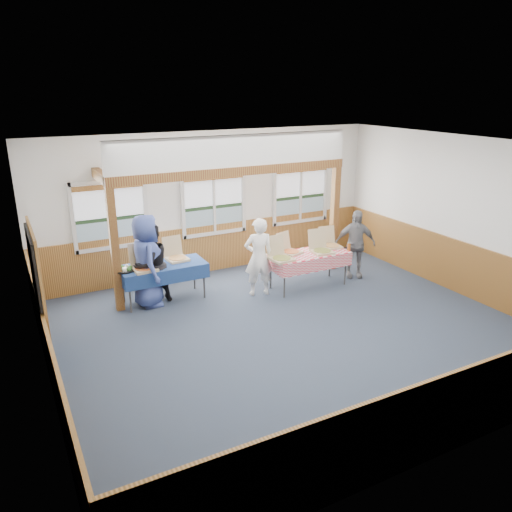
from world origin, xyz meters
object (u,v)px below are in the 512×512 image
at_px(table_left, 163,268).
at_px(man_blue, 147,261).
at_px(table_right, 309,256).
at_px(woman_white, 259,257).
at_px(person_grey, 355,244).
at_px(woman_black, 151,265).

bearing_deg(table_left, man_blue, -150.74).
distance_m(table_right, woman_white, 1.15).
height_order(table_left, woman_white, woman_white).
bearing_deg(woman_white, table_right, -173.02).
bearing_deg(person_grey, man_blue, -160.40).
height_order(woman_white, man_blue, man_blue).
bearing_deg(table_left, table_right, 2.97).
bearing_deg(person_grey, table_left, -161.98).
height_order(table_right, man_blue, man_blue).
height_order(table_right, person_grey, person_grey).
bearing_deg(table_left, woman_black, -153.65).
distance_m(table_left, man_blue, 0.40).
height_order(table_left, woman_black, woman_black).
relative_size(table_left, woman_black, 1.13).
height_order(table_left, person_grey, person_grey).
distance_m(table_left, person_grey, 4.27).
xyz_separation_m(table_right, woman_white, (-1.14, 0.12, 0.12)).
bearing_deg(table_right, person_grey, -14.84).
bearing_deg(person_grey, table_right, -150.94).
bearing_deg(woman_black, man_blue, -1.06).
xyz_separation_m(table_left, man_blue, (-0.33, -0.07, 0.22)).
distance_m(woman_white, man_blue, 2.22).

